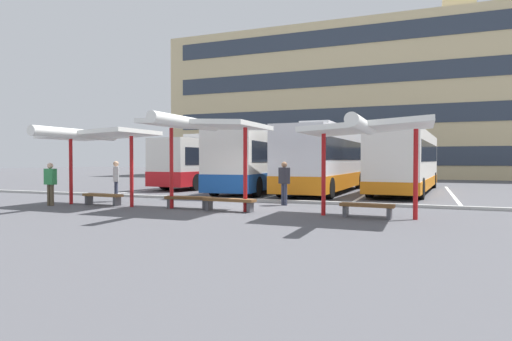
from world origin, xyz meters
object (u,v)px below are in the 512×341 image
at_px(waiting_shelter_0, 95,136).
at_px(coach_bus_2, 325,161).
at_px(waiting_shelter_2, 367,129).
at_px(coach_bus_3, 406,162).
at_px(bench_0, 103,197).
at_px(bench_1, 188,199).
at_px(bench_2, 229,202).
at_px(coach_bus_0, 214,163).
at_px(waiting_passenger_1, 50,181).
at_px(waiting_shelter_1, 203,126).
at_px(waiting_passenger_0, 116,178).
at_px(coach_bus_1, 260,162).
at_px(bench_3, 367,207).
at_px(waiting_passenger_2, 284,180).

bearing_deg(waiting_shelter_0, coach_bus_2, 56.50).
height_order(coach_bus_2, waiting_shelter_2, coach_bus_2).
bearing_deg(coach_bus_3, bench_0, -132.93).
distance_m(bench_1, bench_2, 1.81).
bearing_deg(coach_bus_0, waiting_shelter_0, -84.13).
bearing_deg(waiting_passenger_1, waiting_shelter_1, 5.67).
distance_m(waiting_shelter_0, waiting_shelter_1, 4.70).
bearing_deg(bench_0, coach_bus_3, 47.07).
xyz_separation_m(waiting_shelter_1, waiting_passenger_1, (-6.45, -0.64, -2.01)).
bearing_deg(coach_bus_0, waiting_passenger_0, -85.66).
relative_size(coach_bus_1, waiting_passenger_0, 6.76).
bearing_deg(coach_bus_0, coach_bus_1, -30.64).
bearing_deg(waiting_passenger_0, bench_1, -15.94).
bearing_deg(coach_bus_1, waiting_shelter_1, -80.42).
bearing_deg(coach_bus_2, waiting_shelter_0, -123.50).
bearing_deg(bench_3, bench_1, 177.56).
height_order(waiting_shelter_0, waiting_passenger_1, waiting_shelter_0).
bearing_deg(waiting_passenger_0, waiting_shelter_0, -75.00).
bearing_deg(bench_2, waiting_passenger_0, 166.56).
height_order(bench_0, bench_3, same).
xyz_separation_m(coach_bus_2, waiting_passenger_2, (-0.05, -7.34, -0.75)).
xyz_separation_m(coach_bus_0, waiting_shelter_0, (1.31, -12.74, 1.15)).
height_order(bench_2, waiting_passenger_1, waiting_passenger_1).
xyz_separation_m(coach_bus_0, coach_bus_1, (4.30, -2.54, 0.09)).
bearing_deg(waiting_passenger_2, waiting_passenger_0, -170.72).
relative_size(coach_bus_2, bench_0, 6.21).
bearing_deg(waiting_passenger_2, bench_3, -37.14).
distance_m(coach_bus_3, bench_2, 13.14).
distance_m(coach_bus_1, waiting_shelter_2, 12.47).
xyz_separation_m(bench_3, waiting_passenger_0, (-10.78, 1.50, 0.69)).
bearing_deg(bench_3, waiting_passenger_1, -176.16).
distance_m(coach_bus_0, waiting_shelter_0, 12.86).
bearing_deg(coach_bus_0, bench_1, -67.29).
height_order(bench_1, bench_3, same).
height_order(waiting_shelter_2, waiting_passenger_1, waiting_shelter_2).
bearing_deg(waiting_passenger_1, coach_bus_3, 44.96).
height_order(waiting_shelter_1, waiting_shelter_2, waiting_shelter_1).
bearing_deg(coach_bus_1, waiting_shelter_0, -106.33).
distance_m(waiting_shelter_2, bench_3, 2.41).
xyz_separation_m(waiting_shelter_1, bench_2, (0.90, 0.22, -2.64)).
bearing_deg(bench_2, coach_bus_1, 104.77).
height_order(coach_bus_3, waiting_passenger_0, coach_bus_3).
bearing_deg(coach_bus_1, bench_1, -85.24).
distance_m(waiting_shelter_0, bench_2, 6.08).
distance_m(bench_1, waiting_passenger_2, 3.88).
distance_m(waiting_shelter_0, bench_0, 2.42).
height_order(bench_2, waiting_passenger_2, waiting_passenger_2).
distance_m(coach_bus_3, waiting_passenger_2, 10.21).
relative_size(coach_bus_1, waiting_passenger_1, 7.05).
xyz_separation_m(coach_bus_1, waiting_passenger_0, (-3.46, -8.42, -0.64)).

